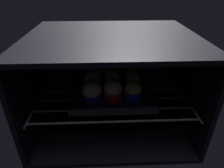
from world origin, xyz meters
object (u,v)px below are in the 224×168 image
muffin_row1_col1 (111,80)px  muffin_row2_col0 (94,73)px  muffin_row0_col0 (92,91)px  muffin_row0_col2 (133,91)px  muffin_row2_col1 (111,72)px  muffin_row1_col2 (132,81)px  muffin_row2_col2 (129,72)px  muffin_row1_col0 (93,81)px  muffin_row0_col1 (113,90)px  baking_tray (112,90)px

muffin_row1_col1 → muffin_row2_col0: size_ratio=1.04×
muffin_row0_col0 → muffin_row0_col2: (14.22, -0.04, -0.15)cm
muffin_row2_col0 → muffin_row2_col1: 6.89cm
muffin_row2_col0 → muffin_row2_col1: muffin_row2_col1 is taller
muffin_row0_col2 → muffin_row2_col0: bearing=134.6°
muffin_row1_col2 → muffin_row2_col1: (-7.52, 7.47, 0.42)cm
muffin_row1_col2 → muffin_row2_col2: size_ratio=0.93×
muffin_row0_col0 → muffin_row1_col0: bearing=90.2°
muffin_row1_col0 → muffin_row1_col1: bearing=2.6°
muffin_row1_col0 → muffin_row2_col2: (14.39, 7.66, -0.29)cm
muffin_row1_col2 → muffin_row1_col1: bearing=178.8°
muffin_row0_col2 → muffin_row1_col1: (-7.35, 7.35, 0.30)cm
muffin_row2_col2 → muffin_row0_col1: bearing=-116.2°
baking_tray → muffin_row2_col1: bearing=90.9°
muffin_row1_col0 → muffin_row0_col2: bearing=-26.3°
muffin_row0_col2 → muffin_row2_col2: muffin_row2_col2 is taller
muffin_row1_col2 → baking_tray: bearing=-179.7°
muffin_row1_col1 → muffin_row0_col1: bearing=-87.8°
muffin_row1_col0 → muffin_row2_col1: size_ratio=0.99×
muffin_row2_col1 → muffin_row0_col2: bearing=-64.1°
baking_tray → muffin_row1_col1: size_ratio=3.80×
muffin_row1_col0 → muffin_row2_col0: size_ratio=1.03×
baking_tray → muffin_row1_col0: 8.33cm
muffin_row0_col0 → muffin_row1_col0: size_ratio=0.97×
muffin_row2_col0 → muffin_row1_col0: bearing=-92.0°
muffin_row2_col2 → muffin_row0_col2: bearing=-90.6°
muffin_row0_col0 → muffin_row2_col0: same height
muffin_row0_col1 → muffin_row1_col0: size_ratio=1.00×
muffin_row0_col2 → muffin_row2_col1: bearing=115.9°
baking_tray → muffin_row1_col0: size_ratio=3.82×
baking_tray → muffin_row1_col1: 4.14cm
muffin_row2_col0 → muffin_row0_col1: bearing=-63.9°
baking_tray → muffin_row0_col1: muffin_row0_col1 is taller
muffin_row1_col0 → muffin_row1_col2: 14.64cm
muffin_row1_col0 → muffin_row2_col2: same height
muffin_row0_col1 → muffin_row2_col1: same height
muffin_row0_col2 → muffin_row1_col2: (0.39, 7.19, -0.10)cm
muffin_row0_col2 → muffin_row0_col0: bearing=179.8°
muffin_row2_col2 → muffin_row1_col2: bearing=-88.2°
baking_tray → muffin_row0_col0: size_ratio=3.95×
muffin_row0_col0 → baking_tray: bearing=44.6°
muffin_row2_col1 → muffin_row1_col1: bearing=-91.7°
muffin_row2_col2 → muffin_row2_col1: bearing=-179.7°
muffin_row1_col0 → muffin_row2_col0: 7.15cm
muffin_row2_col1 → muffin_row0_col1: bearing=-89.8°
muffin_row1_col0 → muffin_row2_col1: bearing=47.0°
muffin_row2_col1 → muffin_row1_col0: bearing=-133.0°
muffin_row1_col1 → muffin_row2_col0: (-6.65, 6.83, -0.18)cm
muffin_row1_col2 → muffin_row2_col1: bearing=135.2°
muffin_row1_col1 → muffin_row1_col0: bearing=-177.4°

